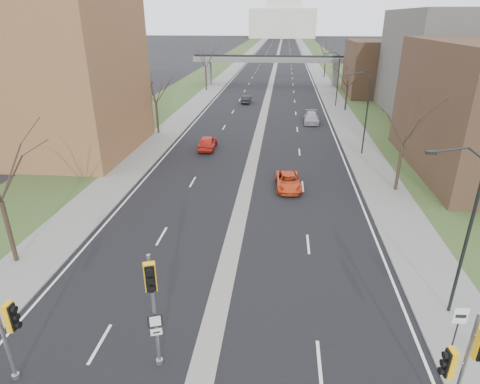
% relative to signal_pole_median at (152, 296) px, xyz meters
% --- Properties ---
extents(road_surface, '(20.00, 600.00, 0.01)m').
position_rel_signal_pole_median_xyz_m(road_surface, '(1.82, 149.08, -3.85)').
color(road_surface, black).
rests_on(road_surface, ground).
extents(median_strip, '(1.20, 600.00, 0.02)m').
position_rel_signal_pole_median_xyz_m(median_strip, '(1.82, 149.08, -3.86)').
color(median_strip, gray).
rests_on(median_strip, ground).
extents(sidewalk_right, '(4.00, 600.00, 0.12)m').
position_rel_signal_pole_median_xyz_m(sidewalk_right, '(13.82, 149.08, -3.80)').
color(sidewalk_right, gray).
rests_on(sidewalk_right, ground).
extents(sidewalk_left, '(4.00, 600.00, 0.12)m').
position_rel_signal_pole_median_xyz_m(sidewalk_left, '(-10.18, 149.08, -3.80)').
color(sidewalk_left, gray).
rests_on(sidewalk_left, ground).
extents(grass_verge_right, '(8.00, 600.00, 0.10)m').
position_rel_signal_pole_median_xyz_m(grass_verge_right, '(19.82, 149.08, -3.81)').
color(grass_verge_right, '#2C4620').
rests_on(grass_verge_right, ground).
extents(grass_verge_left, '(8.00, 600.00, 0.10)m').
position_rel_signal_pole_median_xyz_m(grass_verge_left, '(-16.18, 149.08, -3.81)').
color(grass_verge_left, '#2C4620').
rests_on(grass_verge_left, ground).
extents(apartment_building, '(25.00, 16.00, 22.00)m').
position_rel_signal_pole_median_xyz_m(apartment_building, '(-24.18, 29.08, 7.14)').
color(apartment_building, '#935B3A').
rests_on(apartment_building, ground).
extents(commercial_block_mid, '(18.00, 22.00, 15.00)m').
position_rel_signal_pole_median_xyz_m(commercial_block_mid, '(29.82, 51.08, 3.64)').
color(commercial_block_mid, '#5C5954').
rests_on(commercial_block_mid, ground).
extents(commercial_block_far, '(14.00, 14.00, 10.00)m').
position_rel_signal_pole_median_xyz_m(commercial_block_far, '(23.82, 69.08, 1.14)').
color(commercial_block_far, brown).
rests_on(commercial_block_far, ground).
extents(pedestrian_bridge, '(34.00, 3.00, 6.45)m').
position_rel_signal_pole_median_xyz_m(pedestrian_bridge, '(1.82, 79.08, 0.98)').
color(pedestrian_bridge, slate).
rests_on(pedestrian_bridge, ground).
extents(capitol, '(48.00, 42.00, 55.75)m').
position_rel_signal_pole_median_xyz_m(capitol, '(1.82, 319.08, 14.74)').
color(capitol, silver).
rests_on(capitol, ground).
extents(streetlight_near, '(2.61, 0.20, 8.70)m').
position_rel_signal_pole_median_xyz_m(streetlight_near, '(12.81, 5.08, 3.09)').
color(streetlight_near, black).
rests_on(streetlight_near, sidewalk_right).
extents(streetlight_mid, '(2.61, 0.20, 8.70)m').
position_rel_signal_pole_median_xyz_m(streetlight_mid, '(12.81, 31.08, 3.09)').
color(streetlight_mid, black).
rests_on(streetlight_mid, sidewalk_right).
extents(streetlight_far, '(2.61, 0.20, 8.70)m').
position_rel_signal_pole_median_xyz_m(streetlight_far, '(12.81, 57.08, 3.09)').
color(streetlight_far, black).
rests_on(streetlight_far, sidewalk_right).
extents(tree_left_b, '(6.75, 6.75, 8.81)m').
position_rel_signal_pole_median_xyz_m(tree_left_b, '(-11.18, 37.08, 2.37)').
color(tree_left_b, '#382B21').
rests_on(tree_left_b, sidewalk_left).
extents(tree_left_c, '(7.65, 7.65, 9.99)m').
position_rel_signal_pole_median_xyz_m(tree_left_c, '(-11.18, 71.08, 3.18)').
color(tree_left_c, '#382B21').
rests_on(tree_left_c, sidewalk_left).
extents(tree_right_a, '(7.20, 7.20, 9.40)m').
position_rel_signal_pole_median_xyz_m(tree_right_a, '(14.82, 21.08, 2.78)').
color(tree_right_a, '#382B21').
rests_on(tree_right_a, sidewalk_right).
extents(tree_right_b, '(6.30, 6.30, 8.22)m').
position_rel_signal_pole_median_xyz_m(tree_right_b, '(14.82, 54.08, 1.96)').
color(tree_right_b, '#382B21').
rests_on(tree_right_b, sidewalk_right).
extents(tree_right_c, '(7.65, 7.65, 9.99)m').
position_rel_signal_pole_median_xyz_m(tree_right_c, '(14.82, 94.08, 3.18)').
color(tree_right_c, '#382B21').
rests_on(tree_right_c, sidewalk_right).
extents(signal_pole_median, '(0.77, 0.93, 5.54)m').
position_rel_signal_pole_median_xyz_m(signal_pole_median, '(0.00, 0.00, 0.00)').
color(signal_pole_median, gray).
rests_on(signal_pole_median, ground).
extents(signal_pole_right, '(1.01, 0.90, 5.22)m').
position_rel_signal_pole_median_xyz_m(signal_pole_right, '(11.10, -1.65, -0.45)').
color(signal_pole_right, gray).
rests_on(signal_pole_right, ground).
extents(speed_limit_sign, '(0.60, 0.07, 2.79)m').
position_rel_signal_pole_median_xyz_m(speed_limit_sign, '(12.45, 1.75, -1.82)').
color(speed_limit_sign, black).
rests_on(speed_limit_sign, sidewalk_right).
extents(car_left_near, '(1.99, 4.65, 1.56)m').
position_rel_signal_pole_median_xyz_m(car_left_near, '(-3.62, 31.25, -3.08)').
color(car_left_near, red).
rests_on(car_left_near, ground).
extents(car_left_far, '(1.53, 3.93, 1.28)m').
position_rel_signal_pole_median_xyz_m(car_left_far, '(-1.67, 58.60, -3.22)').
color(car_left_far, black).
rests_on(car_left_far, ground).
extents(car_right_near, '(2.48, 4.77, 1.29)m').
position_rel_signal_pole_median_xyz_m(car_right_near, '(5.51, 20.61, -3.22)').
color(car_right_near, red).
rests_on(car_right_near, ground).
extents(car_right_mid, '(2.19, 5.11, 1.47)m').
position_rel_signal_pole_median_xyz_m(car_right_mid, '(8.89, 45.19, -3.13)').
color(car_right_mid, '#99989F').
rests_on(car_right_mid, ground).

